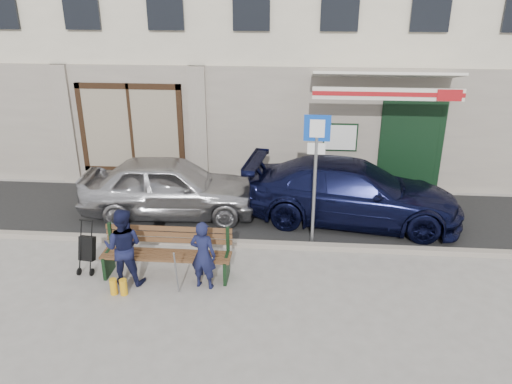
# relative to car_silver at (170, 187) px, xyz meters

# --- Properties ---
(ground) EXTENTS (80.00, 80.00, 0.00)m
(ground) POSITION_rel_car_silver_xyz_m (1.74, -2.96, -0.71)
(ground) COLOR #9E9991
(ground) RESTS_ON ground
(asphalt_lane) EXTENTS (60.00, 3.20, 0.01)m
(asphalt_lane) POSITION_rel_car_silver_xyz_m (1.74, 0.14, -0.70)
(asphalt_lane) COLOR #282828
(asphalt_lane) RESTS_ON ground
(curb) EXTENTS (60.00, 0.18, 0.12)m
(curb) POSITION_rel_car_silver_xyz_m (1.74, -1.46, -0.65)
(curb) COLOR #9E9384
(curb) RESTS_ON ground
(car_silver) EXTENTS (4.23, 1.89, 1.41)m
(car_silver) POSITION_rel_car_silver_xyz_m (0.00, 0.00, 0.00)
(car_silver) COLOR #AEADB2
(car_silver) RESTS_ON ground
(car_navy) EXTENTS (5.08, 2.59, 1.41)m
(car_navy) POSITION_rel_car_silver_xyz_m (4.22, 0.01, -0.00)
(car_navy) COLOR black
(car_navy) RESTS_ON ground
(parking_sign) EXTENTS (0.52, 0.08, 2.78)m
(parking_sign) POSITION_rel_car_silver_xyz_m (3.30, -1.25, 1.17)
(parking_sign) COLOR gray
(parking_sign) RESTS_ON ground
(bench) EXTENTS (2.40, 1.17, 0.98)m
(bench) POSITION_rel_car_silver_xyz_m (0.53, -2.73, -0.25)
(bench) COLOR brown
(bench) RESTS_ON ground
(man) EXTENTS (0.52, 0.40, 1.30)m
(man) POSITION_rel_car_silver_xyz_m (1.33, -3.03, -0.06)
(man) COLOR #15183A
(man) RESTS_ON ground
(woman) EXTENTS (0.71, 0.56, 1.46)m
(woman) POSITION_rel_car_silver_xyz_m (-0.12, -2.99, 0.02)
(woman) COLOR #131736
(woman) RESTS_ON ground
(stroller) EXTENTS (0.32, 0.43, 1.00)m
(stroller) POSITION_rel_car_silver_xyz_m (-0.97, -2.65, -0.26)
(stroller) COLOR black
(stroller) RESTS_ON ground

